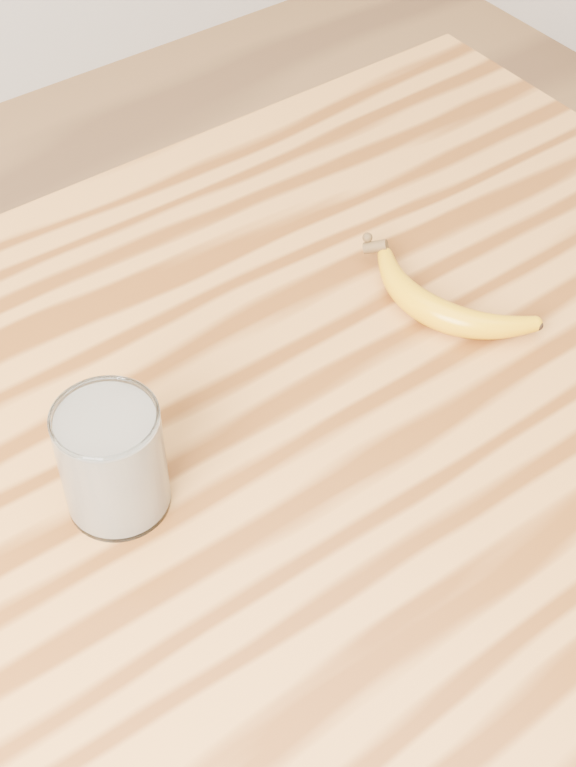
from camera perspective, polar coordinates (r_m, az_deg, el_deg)
table at (r=1.06m, az=-1.96°, el=-6.45°), size 1.20×0.80×0.90m
smoothie_glass at (r=0.87m, az=-9.37°, el=-4.05°), size 0.09×0.09×0.11m
banana at (r=1.04m, az=7.82°, el=3.74°), size 0.16×0.27×0.03m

